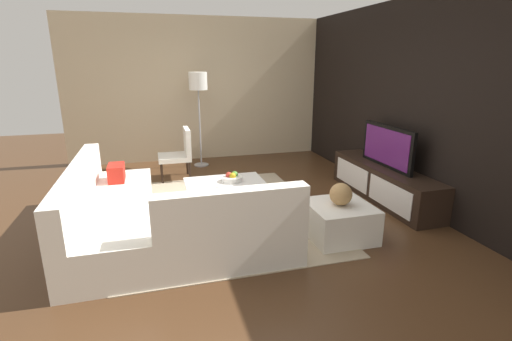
{
  "coord_description": "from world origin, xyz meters",
  "views": [
    {
      "loc": [
        4.49,
        -0.79,
        1.96
      ],
      "look_at": [
        -0.14,
        0.5,
        0.55
      ],
      "focal_mm": 26.22,
      "sensor_mm": 36.0,
      "label": 1
    }
  ],
  "objects_px": {
    "decorative_ball": "(341,194)",
    "sectional_couch": "(149,219)",
    "floor_lamp": "(198,87)",
    "book_stack": "(222,190)",
    "accent_chair_near": "(180,151)",
    "fruit_bowl": "(232,178)",
    "coffee_table": "(228,199)",
    "ottoman": "(339,221)",
    "media_console": "(383,183)",
    "television": "(387,146)"
  },
  "relations": [
    {
      "from": "accent_chair_near",
      "to": "television",
      "type": "bearing_deg",
      "value": 54.5
    },
    {
      "from": "book_stack",
      "to": "media_console",
      "type": "bearing_deg",
      "value": 92.78
    },
    {
      "from": "coffee_table",
      "to": "fruit_bowl",
      "type": "height_order",
      "value": "fruit_bowl"
    },
    {
      "from": "fruit_bowl",
      "to": "decorative_ball",
      "type": "relative_size",
      "value": 1.1
    },
    {
      "from": "ottoman",
      "to": "television",
      "type": "bearing_deg",
      "value": 128.07
    },
    {
      "from": "sectional_couch",
      "to": "fruit_bowl",
      "type": "height_order",
      "value": "sectional_couch"
    },
    {
      "from": "coffee_table",
      "to": "accent_chair_near",
      "type": "xyz_separation_m",
      "value": [
        -1.74,
        -0.47,
        0.29
      ]
    },
    {
      "from": "sectional_couch",
      "to": "floor_lamp",
      "type": "height_order",
      "value": "floor_lamp"
    },
    {
      "from": "sectional_couch",
      "to": "decorative_ball",
      "type": "distance_m",
      "value": 2.15
    },
    {
      "from": "decorative_ball",
      "to": "sectional_couch",
      "type": "bearing_deg",
      "value": -101.56
    },
    {
      "from": "television",
      "to": "floor_lamp",
      "type": "relative_size",
      "value": 0.65
    },
    {
      "from": "television",
      "to": "sectional_couch",
      "type": "height_order",
      "value": "television"
    },
    {
      "from": "decorative_ball",
      "to": "television",
      "type": "bearing_deg",
      "value": 128.07
    },
    {
      "from": "floor_lamp",
      "to": "fruit_bowl",
      "type": "relative_size",
      "value": 6.32
    },
    {
      "from": "media_console",
      "to": "book_stack",
      "type": "bearing_deg",
      "value": -87.22
    },
    {
      "from": "accent_chair_near",
      "to": "ottoman",
      "type": "bearing_deg",
      "value": 27.26
    },
    {
      "from": "floor_lamp",
      "to": "fruit_bowl",
      "type": "distance_m",
      "value": 2.54
    },
    {
      "from": "ottoman",
      "to": "decorative_ball",
      "type": "distance_m",
      "value": 0.33
    },
    {
      "from": "television",
      "to": "floor_lamp",
      "type": "height_order",
      "value": "floor_lamp"
    },
    {
      "from": "decorative_ball",
      "to": "book_stack",
      "type": "bearing_deg",
      "value": -124.79
    },
    {
      "from": "television",
      "to": "book_stack",
      "type": "distance_m",
      "value": 2.45
    },
    {
      "from": "ottoman",
      "to": "fruit_bowl",
      "type": "height_order",
      "value": "fruit_bowl"
    },
    {
      "from": "fruit_bowl",
      "to": "coffee_table",
      "type": "bearing_deg",
      "value": -29.09
    },
    {
      "from": "sectional_couch",
      "to": "book_stack",
      "type": "distance_m",
      "value": 0.99
    },
    {
      "from": "sectional_couch",
      "to": "floor_lamp",
      "type": "bearing_deg",
      "value": 162.35
    },
    {
      "from": "floor_lamp",
      "to": "decorative_ball",
      "type": "distance_m",
      "value": 3.82
    },
    {
      "from": "coffee_table",
      "to": "book_stack",
      "type": "bearing_deg",
      "value": -28.26
    },
    {
      "from": "accent_chair_near",
      "to": "book_stack",
      "type": "height_order",
      "value": "accent_chair_near"
    },
    {
      "from": "floor_lamp",
      "to": "book_stack",
      "type": "relative_size",
      "value": 9.82
    },
    {
      "from": "decorative_ball",
      "to": "coffee_table",
      "type": "bearing_deg",
      "value": -134.13
    },
    {
      "from": "accent_chair_near",
      "to": "decorative_ball",
      "type": "relative_size",
      "value": 3.43
    },
    {
      "from": "media_console",
      "to": "sectional_couch",
      "type": "bearing_deg",
      "value": -81.03
    },
    {
      "from": "ottoman",
      "to": "fruit_bowl",
      "type": "bearing_deg",
      "value": -141.38
    },
    {
      "from": "ottoman",
      "to": "decorative_ball",
      "type": "relative_size",
      "value": 2.76
    },
    {
      "from": "ottoman",
      "to": "decorative_ball",
      "type": "xyz_separation_m",
      "value": [
        0.0,
        0.0,
        0.33
      ]
    },
    {
      "from": "accent_chair_near",
      "to": "fruit_bowl",
      "type": "relative_size",
      "value": 3.11
    },
    {
      "from": "coffee_table",
      "to": "book_stack",
      "type": "distance_m",
      "value": 0.32
    },
    {
      "from": "sectional_couch",
      "to": "book_stack",
      "type": "relative_size",
      "value": 14.1
    },
    {
      "from": "sectional_couch",
      "to": "accent_chair_near",
      "type": "bearing_deg",
      "value": 167.16
    },
    {
      "from": "television",
      "to": "floor_lamp",
      "type": "distance_m",
      "value": 3.54
    },
    {
      "from": "fruit_bowl",
      "to": "media_console",
      "type": "bearing_deg",
      "value": 82.74
    },
    {
      "from": "accent_chair_near",
      "to": "ottoman",
      "type": "xyz_separation_m",
      "value": [
        2.79,
        1.56,
        -0.29
      ]
    },
    {
      "from": "television",
      "to": "coffee_table",
      "type": "bearing_deg",
      "value": -92.49
    },
    {
      "from": "sectional_couch",
      "to": "decorative_ball",
      "type": "bearing_deg",
      "value": 78.44
    },
    {
      "from": "decorative_ball",
      "to": "media_console",
      "type": "bearing_deg",
      "value": 128.08
    },
    {
      "from": "ottoman",
      "to": "book_stack",
      "type": "relative_size",
      "value": 3.89
    },
    {
      "from": "coffee_table",
      "to": "book_stack",
      "type": "xyz_separation_m",
      "value": [
        0.22,
        -0.12,
        0.2
      ]
    },
    {
      "from": "television",
      "to": "ottoman",
      "type": "bearing_deg",
      "value": -51.93
    },
    {
      "from": "floor_lamp",
      "to": "ottoman",
      "type": "distance_m",
      "value": 3.92
    },
    {
      "from": "ottoman",
      "to": "media_console",
      "type": "bearing_deg",
      "value": 128.08
    }
  ]
}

